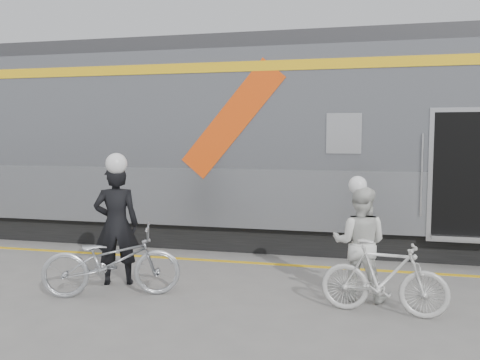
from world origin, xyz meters
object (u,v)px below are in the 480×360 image
(man, at_px, (116,225))
(woman, at_px, (360,243))
(bicycle_right, at_px, (384,278))
(bicycle_left, at_px, (112,261))

(man, distance_m, woman, 3.53)
(man, bearing_deg, bicycle_right, 152.88)
(bicycle_left, height_order, woman, woman)
(bicycle_left, xyz_separation_m, woman, (3.33, 0.67, 0.28))
(bicycle_left, relative_size, bicycle_right, 1.21)
(bicycle_left, bearing_deg, bicycle_right, -108.82)
(bicycle_right, bearing_deg, bicycle_left, 98.42)
(man, height_order, bicycle_right, man)
(bicycle_left, xyz_separation_m, bicycle_right, (3.63, 0.12, -0.03))
(man, height_order, woman, man)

